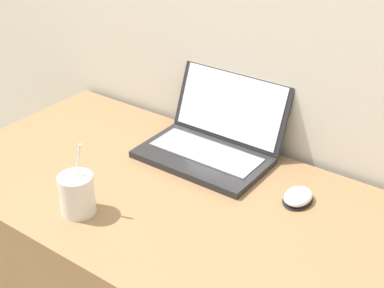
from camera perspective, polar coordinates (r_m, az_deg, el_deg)
name	(u,v)px	position (r m, az deg, el deg)	size (l,w,h in m)	color
laptop	(213,138)	(1.57, 2.25, 0.60)	(0.37, 0.30, 0.22)	#232326
drink_cup	(77,193)	(1.35, -12.17, -5.18)	(0.09, 0.09, 0.19)	silver
computer_mouse	(298,197)	(1.40, 11.24, -5.58)	(0.07, 0.10, 0.03)	black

